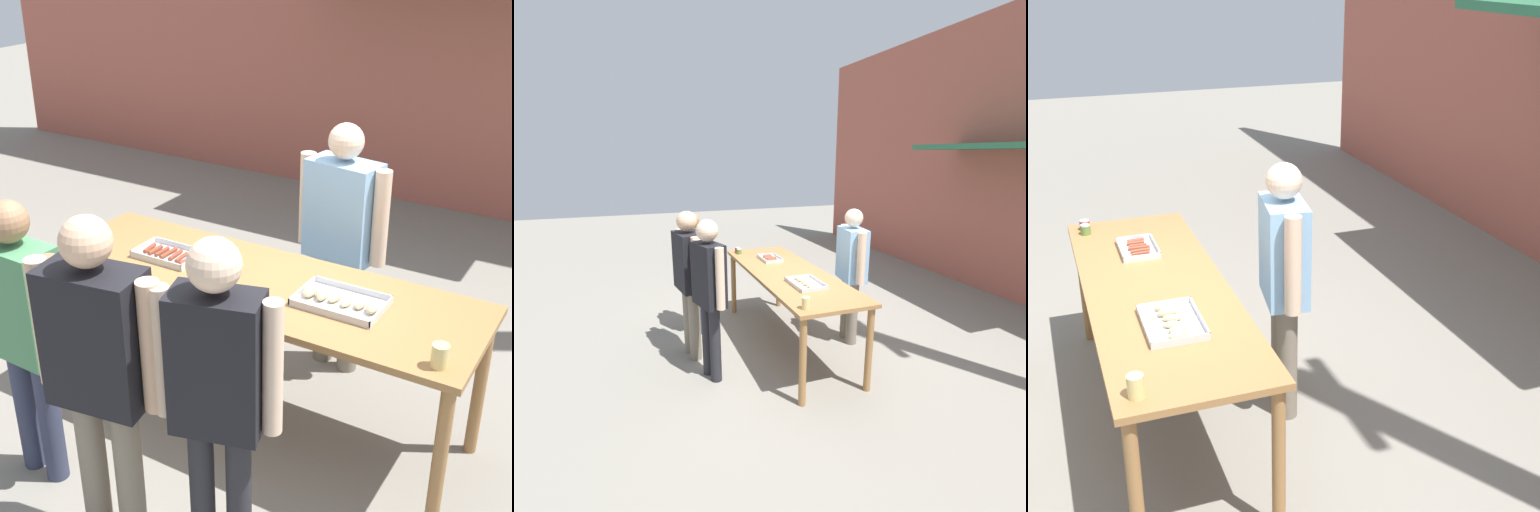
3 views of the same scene
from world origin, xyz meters
TOP-DOWN VIEW (x-y plane):
  - ground_plane at (0.00, 0.00)m, footprint 24.00×24.00m
  - serving_table at (0.00, 0.00)m, footprint 2.55×0.84m
  - food_tray_sausages at (-0.61, -0.01)m, footprint 0.38×0.25m
  - food_tray_buns at (0.51, -0.01)m, footprint 0.46×0.31m
  - condiment_jar_mustard at (-1.14, -0.30)m, footprint 0.07×0.07m
  - condiment_jar_ketchup at (-1.04, -0.31)m, footprint 0.07×0.07m
  - beer_cup at (1.14, -0.30)m, footprint 0.08×0.08m
  - person_server_behind_table at (0.17, 0.76)m, footprint 0.63×0.31m
  - person_customer_holding_hotdog at (-0.75, -1.00)m, footprint 0.58×0.23m
  - person_customer_with_cup at (0.44, -1.04)m, footprint 0.53×0.30m
  - person_customer_waiting_in_line at (-0.11, -1.15)m, footprint 0.63×0.31m

SIDE VIEW (x-z plane):
  - ground_plane at x=0.00m, z-range 0.00..0.00m
  - serving_table at x=0.00m, z-range 0.37..1.29m
  - person_customer_holding_hotdog at x=-0.75m, z-range 0.15..1.73m
  - food_tray_sausages at x=-0.61m, z-range 0.92..0.96m
  - food_tray_buns at x=0.51m, z-range 0.92..0.98m
  - condiment_jar_mustard at x=-1.14m, z-range 0.93..1.00m
  - condiment_jar_ketchup at x=-1.04m, z-range 0.93..1.00m
  - beer_cup at x=1.14m, z-range 0.93..1.04m
  - person_server_behind_table at x=0.17m, z-range 0.15..1.82m
  - person_customer_waiting_in_line at x=-0.11m, z-range 0.16..1.86m
  - person_customer_with_cup at x=0.44m, z-range 0.17..1.86m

